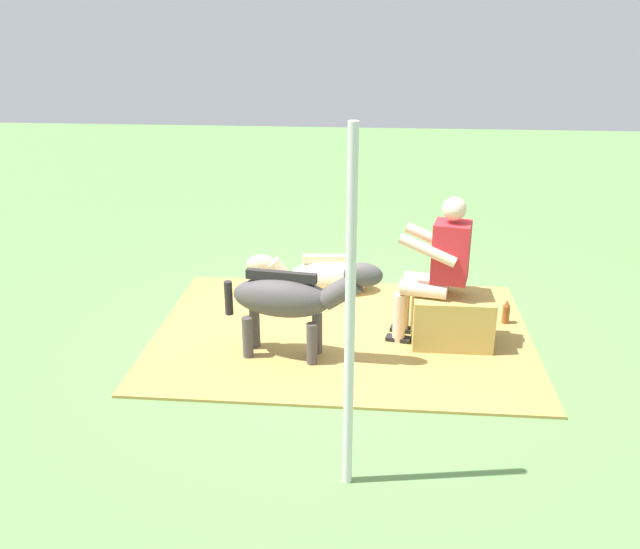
% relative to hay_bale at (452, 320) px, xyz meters
% --- Properties ---
extents(ground_plane, '(24.00, 24.00, 0.00)m').
position_rel_hay_bale_xyz_m(ground_plane, '(1.01, -0.08, -0.24)').
color(ground_plane, '#608C4C').
extents(hay_patch, '(3.42, 2.49, 0.02)m').
position_rel_hay_bale_xyz_m(hay_patch, '(0.97, -0.11, -0.23)').
color(hay_patch, '#AD8C47').
rests_on(hay_patch, ground).
extents(hay_bale, '(0.69, 0.47, 0.48)m').
position_rel_hay_bale_xyz_m(hay_bale, '(0.00, 0.00, 0.00)').
color(hay_bale, tan).
rests_on(hay_bale, ground).
extents(person_seated, '(0.71, 0.51, 1.36)m').
position_rel_hay_bale_xyz_m(person_seated, '(0.16, -0.02, 0.51)').
color(person_seated, beige).
rests_on(person_seated, ground).
extents(pony_standing, '(1.34, 0.43, 0.92)m').
position_rel_hay_bale_xyz_m(pony_standing, '(1.37, 0.37, 0.32)').
color(pony_standing, '#4C4747').
rests_on(pony_standing, ground).
extents(pony_lying, '(1.35, 0.46, 0.42)m').
position_rel_hay_bale_xyz_m(pony_lying, '(1.24, -1.09, -0.05)').
color(pony_lying, beige).
rests_on(pony_lying, ground).
extents(soda_bottle, '(0.07, 0.07, 0.26)m').
position_rel_hay_bale_xyz_m(soda_bottle, '(-0.56, -0.45, -0.11)').
color(soda_bottle, brown).
rests_on(soda_bottle, ground).
extents(tent_pole_left, '(0.06, 0.06, 2.25)m').
position_rel_hay_bale_xyz_m(tent_pole_left, '(0.83, 1.96, 0.89)').
color(tent_pole_left, silver).
rests_on(tent_pole_left, ground).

